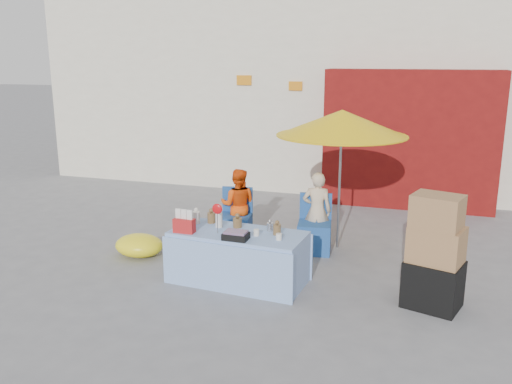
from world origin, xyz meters
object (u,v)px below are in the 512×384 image
(vendor_beige, at_px, (317,211))
(umbrella, at_px, (342,124))
(chair_right, at_px, (314,235))
(market_table, at_px, (238,256))
(vendor_orange, at_px, (238,205))
(box_stack, at_px, (435,256))
(chair_left, at_px, (235,227))

(vendor_beige, distance_m, umbrella, 1.34)
(chair_right, distance_m, vendor_beige, 0.36)
(market_table, height_order, umbrella, umbrella)
(umbrella, bearing_deg, market_table, -121.09)
(market_table, bearing_deg, chair_right, 67.35)
(market_table, distance_m, vendor_orange, 1.63)
(market_table, bearing_deg, vendor_orange, 113.84)
(vendor_beige, xyz_separation_m, box_stack, (1.68, -1.52, 0.03))
(vendor_beige, height_order, umbrella, umbrella)
(vendor_orange, xyz_separation_m, vendor_beige, (1.25, 0.00, 0.02))
(chair_right, height_order, box_stack, box_stack)
(chair_right, height_order, vendor_orange, vendor_orange)
(chair_left, distance_m, vendor_beige, 1.30)
(market_table, distance_m, umbrella, 2.49)
(box_stack, bearing_deg, chair_right, 140.57)
(chair_left, height_order, box_stack, box_stack)
(market_table, height_order, vendor_orange, vendor_orange)
(chair_left, xyz_separation_m, vendor_orange, (0.00, 0.13, 0.32))
(chair_left, distance_m, chair_right, 1.25)
(chair_left, relative_size, chair_right, 1.00)
(chair_left, distance_m, box_stack, 3.26)
(chair_left, height_order, chair_right, same)
(market_table, distance_m, vendor_beige, 1.70)
(vendor_orange, distance_m, umbrella, 2.04)
(chair_left, relative_size, umbrella, 0.41)
(market_table, height_order, vendor_beige, vendor_beige)
(market_table, height_order, chair_right, market_table)
(box_stack, bearing_deg, chair_left, 154.74)
(chair_left, height_order, vendor_beige, vendor_beige)
(vendor_orange, height_order, vendor_beige, vendor_beige)
(chair_left, xyz_separation_m, vendor_beige, (1.25, 0.13, 0.34))
(chair_right, distance_m, vendor_orange, 1.30)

